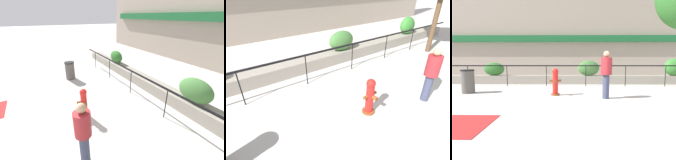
{
  "view_description": "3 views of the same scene",
  "coord_description": "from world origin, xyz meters",
  "views": [
    {
      "loc": [
        3.07,
        1.09,
        3.44
      ],
      "look_at": [
        -2.29,
        3.98,
        0.8
      ],
      "focal_mm": 24.0,
      "sensor_mm": 36.0,
      "label": 1
    },
    {
      "loc": [
        -4.58,
        -0.28,
        3.27
      ],
      "look_at": [
        -1.71,
        3.59,
        0.6
      ],
      "focal_mm": 28.0,
      "sensor_mm": 36.0,
      "label": 2
    },
    {
      "loc": [
        -1.08,
        -4.53,
        1.37
      ],
      "look_at": [
        -1.16,
        3.17,
        0.53
      ],
      "focal_mm": 28.0,
      "sensor_mm": 36.0,
      "label": 3
    }
  ],
  "objects": [
    {
      "name": "fire_hydrant",
      "position": [
        -1.5,
        2.39,
        0.55
      ],
      "size": [
        0.48,
        0.44,
        1.08
      ],
      "color": "brown",
      "rests_on": "ground"
    },
    {
      "name": "pedestrian",
      "position": [
        0.38,
        1.78,
        0.99
      ],
      "size": [
        0.56,
        0.56,
        1.73
      ],
      "color": "#383D56",
      "rests_on": "ground"
    },
    {
      "name": "hedge_bush_1",
      "position": [
        0.28,
        6.0,
        0.95
      ],
      "size": [
        1.29,
        0.62,
        0.9
      ],
      "primitive_type": "ellipsoid",
      "color": "#427538",
      "rests_on": "planter_wall_low"
    },
    {
      "name": "planter_wall_low",
      "position": [
        0.0,
        6.0,
        0.25
      ],
      "size": [
        18.0,
        0.7,
        0.5
      ],
      "primitive_type": "cube",
      "color": "gray",
      "rests_on": "ground"
    },
    {
      "name": "hedge_bush_2",
      "position": [
        5.38,
        6.0,
        1.01
      ],
      "size": [
        1.09,
        0.68,
        1.02
      ],
      "primitive_type": "ellipsoid",
      "color": "#387F33",
      "rests_on": "planter_wall_low"
    },
    {
      "name": "fence_railing_segment",
      "position": [
        -0.0,
        4.9,
        1.02
      ],
      "size": [
        15.0,
        0.05,
        1.15
      ],
      "color": "black",
      "rests_on": "ground"
    }
  ]
}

